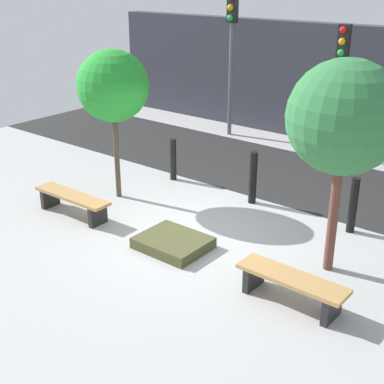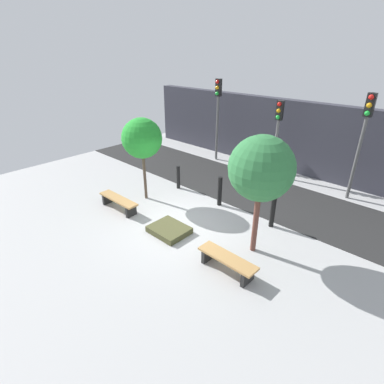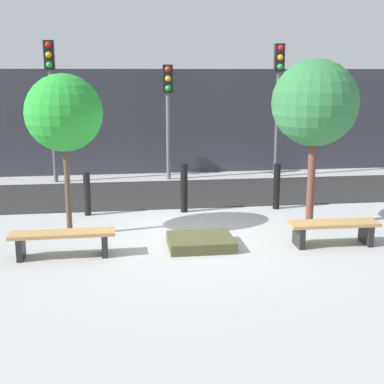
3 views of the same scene
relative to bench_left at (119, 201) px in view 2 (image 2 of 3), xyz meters
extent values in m
plane|color=#A9A9A9|center=(2.38, 0.79, -0.32)|extent=(18.00, 18.00, 0.00)
cube|color=#262626|center=(2.38, 4.56, -0.31)|extent=(18.00, 3.23, 0.01)
cube|color=#33333D|center=(2.38, 7.68, 1.26)|extent=(16.20, 0.50, 3.14)
cube|color=black|center=(-0.69, -0.01, -0.13)|extent=(0.11, 0.40, 0.38)
cube|color=black|center=(0.69, 0.01, -0.13)|extent=(0.11, 0.40, 0.38)
cube|color=#B2844C|center=(0.00, 0.00, 0.09)|extent=(1.75, 0.43, 0.06)
cube|color=black|center=(4.12, 0.01, -0.13)|extent=(0.11, 0.46, 0.37)
cube|color=black|center=(5.38, -0.01, -0.13)|extent=(0.11, 0.46, 0.37)
cube|color=#B2844C|center=(4.75, 0.00, 0.09)|extent=(1.63, 0.48, 0.06)
cube|color=#494929|center=(2.38, 0.20, -0.22)|extent=(1.15, 0.95, 0.19)
cylinder|color=#4D3E31|center=(0.00, 1.22, 0.65)|extent=(0.11, 0.11, 1.94)
sphere|color=green|center=(0.00, 1.22, 2.01)|extent=(1.42, 1.42, 1.42)
cylinder|color=brown|center=(4.75, 1.22, 0.69)|extent=(0.15, 0.15, 2.01)
sphere|color=#30753E|center=(4.75, 1.22, 2.16)|extent=(1.68, 1.68, 1.68)
cylinder|color=black|center=(0.26, 2.69, 0.16)|extent=(0.15, 0.15, 0.95)
cylinder|color=black|center=(2.38, 2.69, 0.23)|extent=(0.16, 0.16, 1.09)
cylinder|color=black|center=(4.50, 2.69, 0.20)|extent=(0.15, 0.15, 1.04)
cylinder|color=#585858|center=(-0.83, 6.47, 1.63)|extent=(0.12, 0.12, 3.89)
cube|color=black|center=(-0.83, 6.47, 3.19)|extent=(0.28, 0.16, 0.78)
sphere|color=red|center=(-0.83, 6.37, 3.45)|extent=(0.17, 0.17, 0.17)
sphere|color=orange|center=(-0.83, 6.37, 3.19)|extent=(0.17, 0.17, 0.17)
sphere|color=green|center=(-0.83, 6.37, 2.93)|extent=(0.17, 0.17, 0.17)
cylinder|color=slate|center=(2.38, 6.47, 1.31)|extent=(0.12, 0.12, 3.26)
cube|color=black|center=(2.38, 6.47, 2.55)|extent=(0.28, 0.16, 0.78)
sphere|color=red|center=(2.38, 6.37, 2.81)|extent=(0.17, 0.17, 0.17)
sphere|color=orange|center=(2.38, 6.37, 2.55)|extent=(0.17, 0.17, 0.17)
sphere|color=green|center=(2.38, 6.37, 2.29)|extent=(0.17, 0.17, 0.17)
cylinder|color=#525252|center=(5.59, 6.47, 1.61)|extent=(0.12, 0.12, 3.85)
cube|color=black|center=(5.59, 6.47, 3.14)|extent=(0.28, 0.16, 0.78)
sphere|color=red|center=(5.59, 6.37, 3.40)|extent=(0.17, 0.17, 0.17)
sphere|color=orange|center=(5.59, 6.37, 3.14)|extent=(0.17, 0.17, 0.17)
sphere|color=green|center=(5.59, 6.37, 2.88)|extent=(0.17, 0.17, 0.17)
camera|label=1|loc=(7.69, -5.94, 4.09)|focal=50.00mm
camera|label=2|loc=(8.23, -5.02, 4.87)|focal=28.00mm
camera|label=3|loc=(1.01, -8.79, 2.74)|focal=50.00mm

